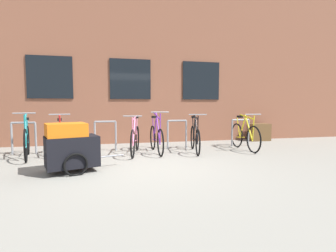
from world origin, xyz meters
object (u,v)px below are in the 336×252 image
Objects in this scene: bicycle_red at (60,141)px; bike_trailer at (71,147)px; bicycle_purple at (156,138)px; bicycle_teal at (27,141)px; bicycle_black at (195,138)px; bicycle_pink at (135,139)px; bicycle_yellow at (245,136)px; planter_box at (259,132)px.

bicycle_red is 1.65m from bike_trailer.
bicycle_teal is (-3.09, -0.02, 0.02)m from bicycle_purple.
bicycle_teal reaches higher than bicycle_black.
bicycle_pink is 2.04m from bike_trailer.
bicycle_yellow reaches higher than bicycle_pink.
bicycle_black is at bearing 26.87° from bike_trailer.
bicycle_black reaches higher than bicycle_yellow.
bicycle_yellow is 5.59m from bicycle_teal.
bicycle_purple is at bearing 0.45° from bicycle_teal.
bicycle_purple is at bearing 40.32° from bike_trailer.
bike_trailer is (-4.38, -1.48, 0.08)m from bicycle_yellow.
bicycle_pink is at bearing 178.91° from bicycle_yellow.
bicycle_pink is 1.01× the size of bicycle_purple.
bike_trailer is (1.20, -1.58, 0.07)m from bicycle_teal.
bicycle_pink is at bearing 49.22° from bike_trailer.
bicycle_yellow is at bearing 18.70° from bike_trailer.
bicycle_pink reaches higher than planter_box.
bicycle_black is at bearing -179.80° from bicycle_yellow.
bicycle_purple reaches higher than bike_trailer.
bicycle_red is at bearing 178.37° from bicycle_black.
bicycle_purple is 2.47× the size of planter_box.
bicycle_purple is at bearing 173.01° from bicycle_black.
bicycle_purple is (2.36, 0.03, 0.02)m from bicycle_red.
bicycle_pink is at bearing -1.06° from bicycle_red.
bicycle_teal is at bearing -168.29° from planter_box.
bicycle_red is 0.94× the size of bicycle_purple.
bicycle_purple reaches higher than bicycle_black.
bike_trailer is at bearing -130.78° from bicycle_pink.
bicycle_red is at bearing 178.92° from bicycle_yellow.
bicycle_purple reaches higher than bicycle_red.
planter_box is (4.50, 1.50, -0.08)m from bicycle_pink.
planter_box is (1.44, 1.55, -0.09)m from bicycle_yellow.
bike_trailer is (0.47, -1.57, 0.10)m from bicycle_red.
bicycle_black is 1.04m from bicycle_purple.
bicycle_pink is 0.56m from bicycle_purple.
bicycle_black is (1.59, -0.06, -0.01)m from bicycle_pink.
bicycle_teal is at bearing 179.57° from bicycle_red.
bicycle_purple is 3.09m from bicycle_teal.
bicycle_yellow is 0.97× the size of bicycle_teal.
planter_box is (5.83, 3.04, -0.17)m from bike_trailer.
bicycle_yellow is 1.46m from bicycle_black.
bicycle_purple is at bearing 0.72° from bicycle_red.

